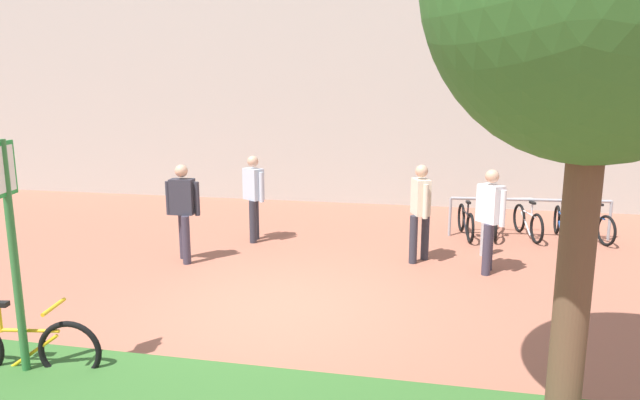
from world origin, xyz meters
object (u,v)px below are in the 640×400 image
person_shirt_blue (490,214)px  person_shirt_white (420,207)px  bike_at_sign (21,349)px  person_casual_tan (254,193)px  person_suited_navy (183,207)px  parking_sign_post (11,229)px  bollard_steel (485,232)px  bike_rack_cluster (528,221)px

person_shirt_blue → person_shirt_white: bearing=161.2°
person_shirt_white → bike_at_sign: bearing=-128.1°
person_shirt_blue → person_casual_tan: bearing=166.0°
person_suited_navy → person_casual_tan: (0.78, 1.53, 0.00)m
person_casual_tan → parking_sign_post: bearing=-95.2°
person_suited_navy → person_shirt_blue: 5.19m
parking_sign_post → person_casual_tan: size_ratio=1.45×
bike_at_sign → person_shirt_blue: person_shirt_blue is taller
bollard_steel → parking_sign_post: bearing=-131.5°
person_shirt_white → person_casual_tan: bearing=167.7°
person_casual_tan → bike_rack_cluster: bearing=14.1°
bollard_steel → person_casual_tan: (-4.44, 0.12, 0.53)m
bollard_steel → person_shirt_blue: bearing=-92.5°
person_shirt_blue → bike_rack_cluster: bearing=67.4°
person_suited_navy → person_shirt_blue: (5.17, 0.43, 0.00)m
person_suited_navy → person_shirt_blue: same height
bike_rack_cluster → person_suited_navy: size_ratio=1.86×
person_shirt_blue → person_shirt_white: size_ratio=1.00×
person_shirt_blue → bollard_steel: bearing=87.5°
person_suited_navy → person_shirt_white: bearing=11.4°
bollard_steel → person_shirt_white: person_shirt_white is taller
parking_sign_post → bike_rack_cluster: 9.34m
bollard_steel → person_shirt_white: bearing=-152.9°
bike_at_sign → person_shirt_white: person_shirt_white is taller
bike_at_sign → person_shirt_white: 6.34m
bike_at_sign → person_shirt_white: (3.89, 4.96, 0.63)m
bollard_steel → person_shirt_blue: person_shirt_blue is taller
person_shirt_blue → parking_sign_post: bearing=-136.7°
parking_sign_post → bike_at_sign: (-0.09, 0.06, -1.28)m
person_casual_tan → person_shirt_white: same height
parking_sign_post → bike_at_sign: 1.29m
bike_at_sign → person_shirt_blue: size_ratio=0.97×
bollard_steel → person_shirt_white: 1.41m
bike_at_sign → person_shirt_white: bearing=51.9°
bike_rack_cluster → person_shirt_blue: size_ratio=1.86×
person_shirt_white → parking_sign_post: bearing=-127.1°
person_shirt_blue → person_shirt_white: same height
parking_sign_post → person_suited_navy: (-0.25, 4.21, -0.65)m
person_suited_navy → bollard_steel: bearing=15.1°
person_casual_tan → person_shirt_blue: (4.39, -1.10, 0.00)m
bike_rack_cluster → person_shirt_blue: bearing=-112.6°
bollard_steel → bike_rack_cluster: bearing=56.4°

